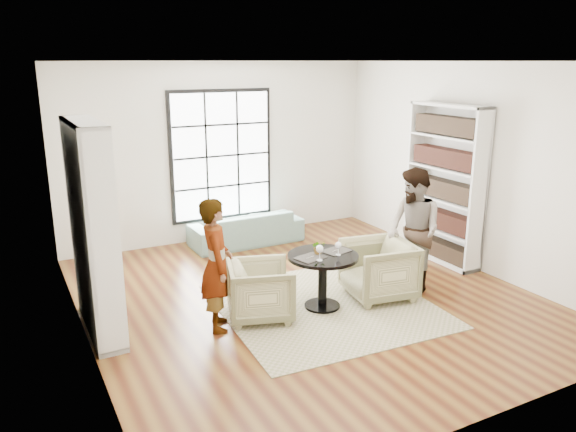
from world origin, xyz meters
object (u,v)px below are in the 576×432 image
pedestal_table (323,269)px  armchair_right (378,270)px  flower_centerpiece (319,247)px  person_left (216,265)px  armchair_left (261,291)px  wine_glass_right (338,246)px  sofa (246,228)px  wine_glass_left (320,249)px  person_right (414,231)px

pedestal_table → armchair_right: (0.82, -0.05, -0.13)m
flower_centerpiece → person_left: bearing=177.6°
person_left → armchair_left: bearing=-74.5°
wine_glass_right → armchair_left: bearing=168.3°
person_left → armchair_right: bearing=-78.7°
armchair_right → person_left: size_ratio=0.54×
sofa → person_left: 3.18m
sofa → wine_glass_right: 2.98m
armchair_right → armchair_left: bearing=-86.1°
pedestal_table → armchair_right: size_ratio=1.05×
sofa → flower_centerpiece: flower_centerpiece is taller
pedestal_table → person_left: size_ratio=0.57×
armchair_left → person_left: 0.70m
pedestal_table → flower_centerpiece: (-0.04, 0.05, 0.28)m
wine_glass_left → wine_glass_right: wine_glass_left is taller
armchair_left → flower_centerpiece: flower_centerpiece is taller
wine_glass_right → flower_centerpiece: bearing=143.7°
wine_glass_left → pedestal_table: bearing=47.4°
pedestal_table → sofa: size_ratio=0.47×
armchair_left → armchair_right: armchair_right is taller
armchair_right → person_left: (-2.17, 0.16, 0.39)m
pedestal_table → flower_centerpiece: flower_centerpiece is taller
sofa → person_left: bearing=59.2°
sofa → flower_centerpiece: bearing=84.0°
armchair_right → flower_centerpiece: size_ratio=4.53×
armchair_right → wine_glass_left: 1.07m
person_right → wine_glass_right: (-1.21, -0.04, -0.01)m
armchair_right → wine_glass_left: size_ratio=4.26×
armchair_left → person_left: size_ratio=0.49×
person_right → armchair_right: bearing=-86.4°
armchair_right → person_right: 0.71m
armchair_left → wine_glass_left: (0.66, -0.26, 0.50)m
armchair_right → wine_glass_right: bearing=-76.9°
sofa → pedestal_table: bearing=84.8°
person_left → wine_glass_left: size_ratio=7.87×
sofa → wine_glass_right: bearing=88.1°
wine_glass_right → wine_glass_left: bearing=-168.8°
sofa → person_left: (-1.55, -2.73, 0.50)m
person_right → flower_centerpiece: bearing=-90.6°
armchair_right → person_left: 2.21m
person_left → person_right: bearing=-77.9°
person_left → flower_centerpiece: size_ratio=8.36×
wine_glass_left → person_right: bearing=3.8°
sofa → armchair_left: 2.90m
person_left → person_right: size_ratio=0.93×
armchair_left → person_right: person_right is taller
person_left → wine_glass_right: bearing=-82.0°
wine_glass_left → wine_glass_right: 0.31m
wine_glass_right → armchair_right: bearing=3.5°
pedestal_table → armchair_left: (-0.80, 0.10, -0.16)m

